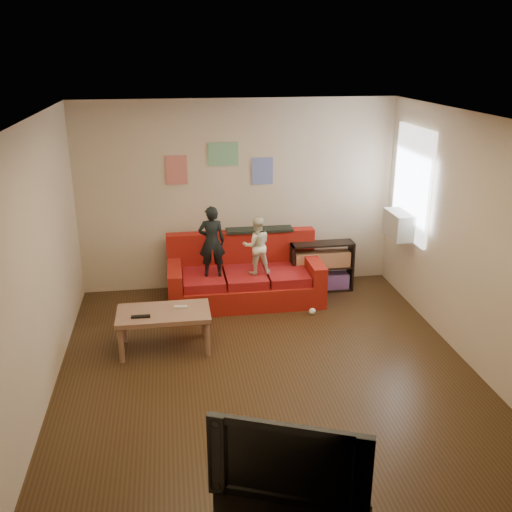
{
  "coord_description": "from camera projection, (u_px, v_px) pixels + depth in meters",
  "views": [
    {
      "loc": [
        -0.94,
        -5.35,
        3.31
      ],
      "look_at": [
        0.0,
        0.8,
        1.05
      ],
      "focal_mm": 40.0,
      "sensor_mm": 36.0,
      "label": 1
    }
  ],
  "objects": [
    {
      "name": "file_box",
      "position": [
        292.0,
        293.0,
        7.85
      ],
      "size": [
        0.43,
        0.33,
        0.3
      ],
      "color": "silver",
      "rests_on": "ground"
    },
    {
      "name": "artwork_right",
      "position": [
        262.0,
        171.0,
        8.02
      ],
      "size": [
        0.3,
        0.01,
        0.38
      ],
      "primitive_type": "cube",
      "color": "#727FCC",
      "rests_on": "room_shell"
    },
    {
      "name": "game_controller",
      "position": [
        181.0,
        307.0,
        6.61
      ],
      "size": [
        0.15,
        0.06,
        0.03
      ],
      "primitive_type": "cube",
      "rotation": [
        0.0,
        0.0,
        -0.13
      ],
      "color": "silver",
      "rests_on": "coffee_table"
    },
    {
      "name": "artwork_center",
      "position": [
        223.0,
        154.0,
        7.85
      ],
      "size": [
        0.42,
        0.01,
        0.32
      ],
      "primitive_type": "cube",
      "color": "#72B27F",
      "rests_on": "room_shell"
    },
    {
      "name": "coffee_table",
      "position": [
        164.0,
        317.0,
        6.56
      ],
      "size": [
        1.06,
        0.59,
        0.48
      ],
      "color": "#996C55",
      "rests_on": "ground"
    },
    {
      "name": "child_a",
      "position": [
        212.0,
        242.0,
        7.52
      ],
      "size": [
        0.37,
        0.25,
        0.96
      ],
      "primitive_type": "imported",
      "rotation": [
        0.0,
        0.0,
        3.08
      ],
      "color": "black",
      "rests_on": "sofa"
    },
    {
      "name": "window",
      "position": [
        412.0,
        184.0,
        7.53
      ],
      "size": [
        0.04,
        1.08,
        1.48
      ],
      "primitive_type": "cube",
      "color": "white",
      "rests_on": "room_shell"
    },
    {
      "name": "bookshelf",
      "position": [
        321.0,
        269.0,
        8.23
      ],
      "size": [
        0.91,
        0.27,
        0.72
      ],
      "color": "black",
      "rests_on": "ground"
    },
    {
      "name": "television",
      "position": [
        291.0,
        455.0,
        3.87
      ],
      "size": [
        1.08,
        0.55,
        0.64
      ],
      "primitive_type": "imported",
      "rotation": [
        0.0,
        0.0,
        -0.39
      ],
      "color": "black",
      "rests_on": "tv_stand"
    },
    {
      "name": "remote",
      "position": [
        141.0,
        317.0,
        6.39
      ],
      "size": [
        0.21,
        0.06,
        0.02
      ],
      "primitive_type": "cube",
      "rotation": [
        0.0,
        0.0,
        -0.02
      ],
      "color": "black",
      "rests_on": "coffee_table"
    },
    {
      "name": "tissue",
      "position": [
        312.0,
        311.0,
        7.54
      ],
      "size": [
        0.1,
        0.1,
        0.09
      ],
      "primitive_type": "sphere",
      "rotation": [
        0.0,
        0.0,
        0.1
      ],
      "color": "white",
      "rests_on": "ground"
    },
    {
      "name": "artwork_left",
      "position": [
        176.0,
        170.0,
        7.83
      ],
      "size": [
        0.3,
        0.01,
        0.4
      ],
      "primitive_type": "cube",
      "color": "#D87266",
      "rests_on": "room_shell"
    },
    {
      "name": "sofa",
      "position": [
        244.0,
        278.0,
        7.95
      ],
      "size": [
        2.1,
        0.97,
        0.93
      ],
      "color": "#A61C12",
      "rests_on": "ground"
    },
    {
      "name": "child_b",
      "position": [
        257.0,
        246.0,
        7.63
      ],
      "size": [
        0.4,
        0.32,
        0.79
      ],
      "primitive_type": "imported",
      "rotation": [
        0.0,
        0.0,
        3.19
      ],
      "color": "white",
      "rests_on": "sofa"
    },
    {
      "name": "ac_unit",
      "position": [
        400.0,
        225.0,
        7.7
      ],
      "size": [
        0.28,
        0.55,
        0.35
      ],
      "primitive_type": "cube",
      "color": "#B7B2A3",
      "rests_on": "window"
    },
    {
      "name": "room_shell",
      "position": [
        268.0,
        255.0,
        5.78
      ],
      "size": [
        4.52,
        5.02,
        2.72
      ],
      "color": "#3E2914",
      "rests_on": "ground"
    }
  ]
}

